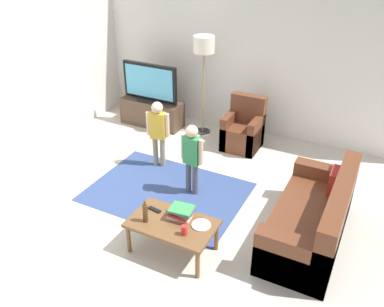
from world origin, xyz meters
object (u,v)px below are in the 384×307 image
at_px(bottle, 145,213).
at_px(coffee_table, 172,226).
at_px(tv_stand, 152,113).
at_px(child_center, 192,153).
at_px(couch, 316,221).
at_px(child_near_tv, 158,128).
at_px(floor_lamp, 204,50).
at_px(tv, 150,83).
at_px(soda_can, 184,230).
at_px(armchair, 244,131).
at_px(book_stack, 181,212).
at_px(tv_remote, 154,210).
at_px(plate, 201,225).

bearing_deg(bottle, coffee_table, 23.20).
xyz_separation_m(tv_stand, child_center, (1.73, -1.69, 0.40)).
distance_m(couch, child_near_tv, 2.71).
distance_m(child_center, bottle, 1.30).
xyz_separation_m(tv_stand, child_near_tv, (0.92, -1.25, 0.41)).
relative_size(child_center, bottle, 3.75).
xyz_separation_m(floor_lamp, bottle, (0.79, -3.14, -1.01)).
xyz_separation_m(tv, soda_can, (2.30, -2.96, -0.37)).
height_order(armchair, soda_can, armchair).
height_order(child_near_tv, soda_can, child_near_tv).
bearing_deg(soda_can, armchair, 98.04).
xyz_separation_m(tv, child_center, (1.73, -1.67, -0.20)).
distance_m(child_near_tv, bottle, 1.95).
distance_m(tv_stand, bottle, 3.50).
height_order(couch, coffee_table, couch).
bearing_deg(tv_stand, child_near_tv, -53.80).
height_order(armchair, coffee_table, armchair).
height_order(tv_stand, child_center, child_center).
relative_size(tv_stand, book_stack, 3.83).
bearing_deg(book_stack, soda_can, -54.76).
height_order(tv_stand, bottle, bottle).
distance_m(tv_stand, book_stack, 3.48).
relative_size(couch, book_stack, 5.75).
xyz_separation_m(child_near_tv, child_center, (0.81, -0.44, -0.01)).
distance_m(tv_stand, couch, 4.01).
bearing_deg(couch, tv, 151.72).
bearing_deg(tv_remote, floor_lamp, 111.94).
relative_size(book_stack, tv_remote, 1.84).
bearing_deg(floor_lamp, book_stack, -68.92).
relative_size(child_center, tv_remote, 6.30).
bearing_deg(child_center, tv_remote, -87.25).
bearing_deg(floor_lamp, tv_stand, -171.45).
bearing_deg(child_near_tv, soda_can, -51.43).
height_order(tv_stand, soda_can, soda_can).
bearing_deg(couch, floor_lamp, 140.52).
height_order(coffee_table, book_stack, book_stack).
bearing_deg(soda_can, tv_remote, 157.07).
height_order(child_near_tv, child_center, child_near_tv).
relative_size(coffee_table, bottle, 3.51).
height_order(child_center, plate, child_center).
height_order(floor_lamp, soda_can, floor_lamp).
relative_size(tv_stand, tv, 1.09).
bearing_deg(armchair, book_stack, -84.84).
bearing_deg(child_near_tv, coffee_table, -54.23).
xyz_separation_m(tv_stand, plate, (2.40, -2.76, 0.18)).
relative_size(book_stack, soda_can, 2.61).
height_order(bottle, tv_remote, bottle).
relative_size(tv_stand, bottle, 4.21).
height_order(couch, child_near_tv, child_near_tv).
bearing_deg(coffee_table, tv_remote, 161.57).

